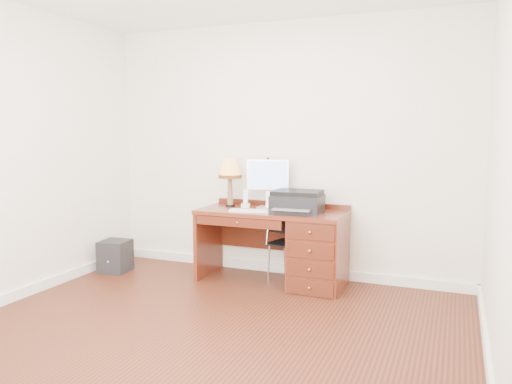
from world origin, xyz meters
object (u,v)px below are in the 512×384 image
at_px(leg_lamp, 230,171).
at_px(chair, 287,239).
at_px(equipment_box, 115,256).
at_px(printer, 297,201).
at_px(phone, 246,202).
at_px(monitor, 268,177).
at_px(desk, 302,245).

height_order(leg_lamp, chair, leg_lamp).
relative_size(leg_lamp, chair, 0.69).
distance_m(leg_lamp, equipment_box, 1.60).
bearing_deg(printer, phone, 169.70).
bearing_deg(printer, monitor, 153.58).
height_order(printer, chair, printer).
distance_m(printer, phone, 0.61).
bearing_deg(equipment_box, chair, 3.52).
distance_m(desk, printer, 0.45).
bearing_deg(monitor, phone, -172.68).
bearing_deg(equipment_box, phone, 8.08).
height_order(leg_lamp, equipment_box, leg_lamp).
relative_size(desk, leg_lamp, 2.93).
bearing_deg(leg_lamp, printer, -7.56).
relative_size(monitor, phone, 2.68).
bearing_deg(leg_lamp, monitor, 8.58).
relative_size(chair, equipment_box, 2.14).
bearing_deg(equipment_box, leg_lamp, 11.11).
bearing_deg(monitor, desk, -32.85).
bearing_deg(printer, equipment_box, -174.00).
relative_size(phone, chair, 0.25).
bearing_deg(equipment_box, monitor, 8.82).
bearing_deg(equipment_box, desk, 1.63).
bearing_deg(chair, equipment_box, -154.80).
xyz_separation_m(desk, chair, (-0.17, 0.04, 0.04)).
distance_m(desk, phone, 0.76).
relative_size(desk, equipment_box, 4.30).
bearing_deg(desk, monitor, 159.97).
distance_m(monitor, equipment_box, 1.93).
height_order(desk, printer, printer).
bearing_deg(monitor, leg_lamp, 175.76).
bearing_deg(printer, desk, 14.04).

